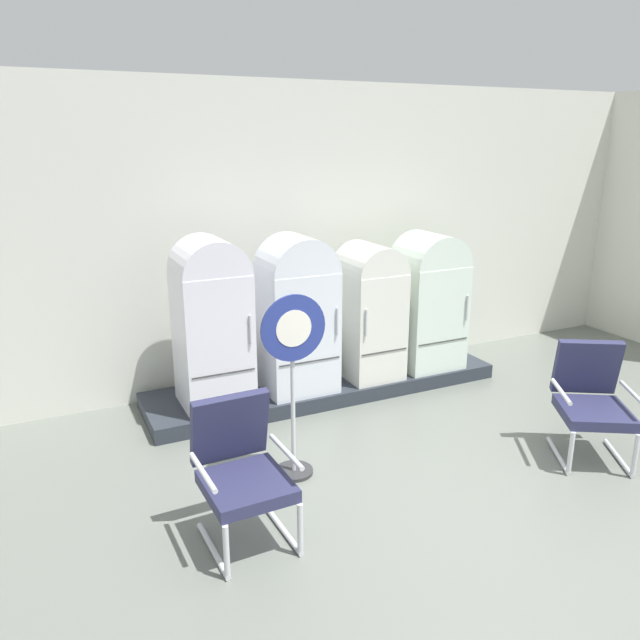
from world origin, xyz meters
TOP-DOWN VIEW (x-y plane):
  - ground at (0.00, 0.00)m, footprint 12.00×10.00m
  - back_wall at (0.00, 3.66)m, footprint 11.76×0.12m
  - display_plinth at (0.00, 3.02)m, footprint 3.87×0.95m
  - refrigerator_0 at (-1.25, 2.91)m, footprint 0.66×0.68m
  - refrigerator_1 at (-0.37, 2.89)m, footprint 0.71×0.63m
  - refrigerator_2 at (0.48, 2.93)m, footprint 0.59×0.70m
  - refrigerator_3 at (1.24, 2.91)m, footprint 0.70×0.67m
  - armchair_left at (-1.62, 0.99)m, footprint 0.64×0.72m
  - armchair_right at (1.48, 0.80)m, footprint 0.83×0.89m
  - sign_stand at (-0.98, 1.58)m, footprint 0.54×0.32m

SIDE VIEW (x-z plane):
  - ground at x=0.00m, z-range -0.05..0.00m
  - display_plinth at x=0.00m, z-range 0.00..0.16m
  - armchair_left at x=-1.62m, z-range 0.04..1.03m
  - armchair_right at x=1.48m, z-range 0.04..1.03m
  - sign_stand at x=-0.98m, z-range 0.05..1.59m
  - refrigerator_2 at x=0.48m, z-range 0.20..1.66m
  - refrigerator_3 at x=1.24m, z-range 0.20..1.72m
  - refrigerator_1 at x=-0.37m, z-range 0.20..1.81m
  - refrigerator_0 at x=-1.25m, z-range 0.21..1.86m
  - back_wall at x=0.00m, z-range 0.01..3.28m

